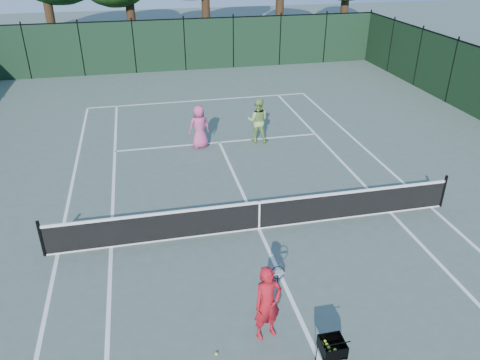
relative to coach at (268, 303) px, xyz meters
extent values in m
plane|color=#4C5D53|center=(0.84, 3.89, -0.86)|extent=(90.00, 90.00, 0.00)
cube|color=white|center=(-4.65, 3.89, -0.86)|extent=(0.10, 23.77, 0.01)
cube|color=white|center=(6.32, 3.89, -0.86)|extent=(0.10, 23.77, 0.01)
cube|color=white|center=(-3.28, 3.89, -0.86)|extent=(0.10, 23.77, 0.01)
cube|color=white|center=(4.95, 3.89, -0.86)|extent=(0.10, 23.77, 0.01)
cube|color=white|center=(0.84, 15.78, -0.86)|extent=(10.97, 0.10, 0.01)
cube|color=white|center=(0.84, 10.29, -0.86)|extent=(8.23, 0.10, 0.01)
cube|color=white|center=(0.84, 3.89, -0.86)|extent=(0.10, 12.80, 0.01)
cube|color=black|center=(0.84, 3.89, -0.40)|extent=(11.60, 0.03, 0.85)
cube|color=white|center=(0.84, 3.89, 0.02)|extent=(11.60, 0.05, 0.07)
cube|color=white|center=(0.84, 3.89, -0.84)|extent=(11.60, 0.05, 0.04)
cube|color=white|center=(0.84, 3.89, -0.40)|extent=(0.05, 0.04, 0.91)
cylinder|color=black|center=(-4.96, 3.89, -0.33)|extent=(0.09, 0.09, 1.06)
cylinder|color=black|center=(6.64, 3.89, -0.33)|extent=(0.09, 0.09, 1.06)
cube|color=black|center=(0.84, 21.89, 0.64)|extent=(24.00, 0.05, 3.00)
cylinder|color=black|center=(-7.16, 25.89, 1.54)|extent=(0.56, 0.56, 4.80)
cylinder|color=black|center=(-2.16, 25.69, 1.29)|extent=(0.56, 0.56, 4.30)
cylinder|color=black|center=(2.84, 26.19, 1.64)|extent=(0.56, 0.56, 5.00)
cylinder|color=black|center=(7.84, 25.49, 1.44)|extent=(0.56, 0.56, 4.60)
cylinder|color=black|center=(12.84, 25.99, 1.34)|extent=(0.56, 0.56, 4.40)
imported|color=red|center=(0.00, 0.00, 0.00)|extent=(0.71, 0.56, 1.71)
cylinder|color=black|center=(0.34, 0.45, 0.09)|extent=(0.03, 0.03, 0.30)
torus|color=black|center=(0.34, 0.45, 0.36)|extent=(0.30, 0.10, 0.30)
imported|color=#CA4782|center=(0.02, 10.00, 0.00)|extent=(0.94, 0.72, 1.71)
imported|color=#90BE5F|center=(2.38, 10.09, 0.03)|extent=(1.03, 0.91, 1.77)
cylinder|color=black|center=(0.70, -1.02, -0.56)|extent=(0.02, 0.02, 0.60)
cylinder|color=black|center=(1.11, -1.02, -0.56)|extent=(0.02, 0.02, 0.60)
cube|color=black|center=(0.90, -1.23, -0.13)|extent=(0.47, 0.47, 0.25)
sphere|color=#B3D02A|center=(0.90, -1.23, -0.20)|extent=(0.07, 0.07, 0.07)
sphere|color=#B3D02A|center=(0.90, -1.23, -0.20)|extent=(0.07, 0.07, 0.07)
sphere|color=#B3D02A|center=(0.90, -1.23, -0.20)|extent=(0.07, 0.07, 0.07)
sphere|color=#B3D02A|center=(0.90, -1.23, -0.20)|extent=(0.07, 0.07, 0.07)
sphere|color=#B3D02A|center=(0.90, -1.23, -0.20)|extent=(0.07, 0.07, 0.07)
sphere|color=#B3D02A|center=(0.90, -1.23, -0.20)|extent=(0.07, 0.07, 0.07)
sphere|color=#B3D02A|center=(0.90, -1.23, -0.20)|extent=(0.07, 0.07, 0.07)
sphere|color=#B3D02A|center=(0.90, -1.23, -0.20)|extent=(0.07, 0.07, 0.07)
sphere|color=#B3D02A|center=(0.90, -1.23, -0.20)|extent=(0.07, 0.07, 0.07)
sphere|color=#B3D02A|center=(0.90, -1.23, -0.20)|extent=(0.07, 0.07, 0.07)
sphere|color=#B3D02A|center=(0.90, -1.23, -0.20)|extent=(0.07, 0.07, 0.07)
sphere|color=#B3D02A|center=(0.90, -1.23, -0.20)|extent=(0.07, 0.07, 0.07)
sphere|color=#C2D92C|center=(-1.13, -0.32, -0.82)|extent=(0.07, 0.07, 0.07)
camera|label=1|loc=(-2.10, -6.91, 6.63)|focal=35.00mm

